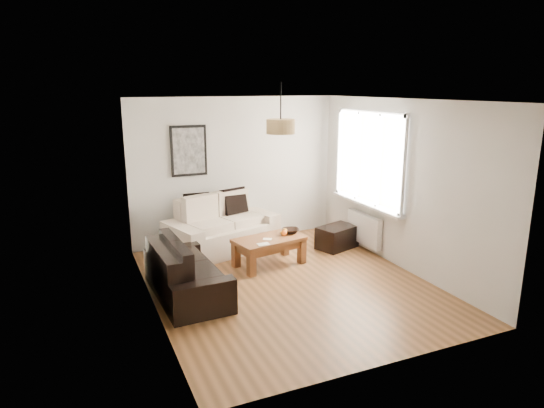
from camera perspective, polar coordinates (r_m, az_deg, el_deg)
name	(u,v)px	position (r m, az deg, el deg)	size (l,w,h in m)	color
floor	(288,284)	(6.95, 2.00, -9.55)	(4.50, 4.50, 0.00)	brown
ceiling	(290,100)	(6.37, 2.20, 12.42)	(3.80, 4.50, 0.00)	white
wall_back	(236,170)	(8.58, -4.40, 4.08)	(3.80, 0.04, 2.60)	silver
wall_front	(390,245)	(4.68, 14.06, -4.80)	(3.80, 0.04, 2.60)	silver
wall_left	(149,210)	(5.99, -14.55, -0.71)	(0.04, 4.50, 2.60)	silver
wall_right	(401,185)	(7.53, 15.26, 2.22)	(0.04, 4.50, 2.60)	silver
window_bay	(369,159)	(8.09, 11.66, 5.38)	(0.14, 1.90, 1.60)	white
radiator	(364,229)	(8.33, 11.02, -2.96)	(0.10, 0.90, 0.52)	white
poster	(189,151)	(8.26, -10.00, 6.32)	(0.62, 0.04, 0.87)	black
pendant_shade	(281,126)	(6.66, 1.04, 9.31)	(0.40, 0.40, 0.20)	tan
loveseat_cream	(222,225)	(8.21, -6.04, -2.47)	(1.84, 1.00, 0.91)	beige
sofa_leather	(187,270)	(6.56, -10.25, -7.85)	(1.66, 0.81, 0.72)	black
coffee_table	(269,251)	(7.55, -0.34, -5.73)	(1.10, 0.60, 0.45)	brown
ottoman	(337,237)	(8.41, 7.83, -3.97)	(0.69, 0.44, 0.39)	black
cushion_left	(197,205)	(8.23, -9.01, -0.17)	(0.43, 0.13, 0.43)	black
cushion_right	(234,201)	(8.41, -4.58, 0.36)	(0.46, 0.14, 0.46)	black
fruit_bowl	(291,231)	(7.74, 2.25, -3.23)	(0.28, 0.28, 0.07)	black
orange_a	(284,233)	(7.60, 1.48, -3.51)	(0.09, 0.09, 0.09)	orange
orange_b	(285,231)	(7.70, 1.57, -3.26)	(0.08, 0.08, 0.08)	orange
orange_c	(282,233)	(7.61, 1.23, -3.47)	(0.06, 0.06, 0.06)	orange
papers	(263,244)	(7.19, -1.04, -4.85)	(0.18, 0.13, 0.01)	white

